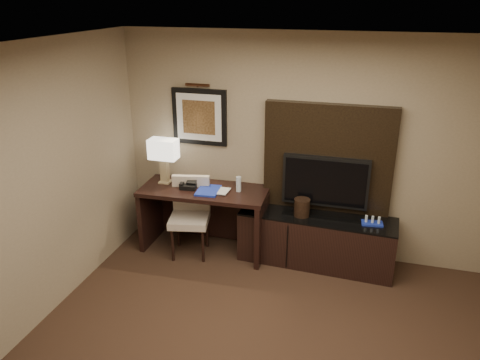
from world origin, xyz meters
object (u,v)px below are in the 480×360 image
(water_bottle, at_px, (239,184))
(minibar_tray, at_px, (372,221))
(tv, at_px, (325,182))
(desk_phone, at_px, (189,184))
(table_lamp, at_px, (164,163))
(desk_chair, at_px, (189,219))
(ice_bucket, at_px, (302,207))
(credenza, at_px, (316,240))
(desk, at_px, (205,219))

(water_bottle, xyz_separation_m, minibar_tray, (1.59, -0.04, -0.26))
(tv, relative_size, desk_phone, 5.16)
(table_lamp, bearing_deg, desk_phone, -14.27)
(desk_chair, height_order, minibar_tray, desk_chair)
(desk_chair, xyz_separation_m, table_lamp, (-0.40, 0.23, 0.62))
(water_bottle, xyz_separation_m, ice_bucket, (0.78, -0.04, -0.19))
(credenza, relative_size, desk_chair, 1.88)
(credenza, distance_m, desk_phone, 1.69)
(table_lamp, xyz_separation_m, minibar_tray, (2.56, -0.06, -0.43))
(credenza, height_order, desk_phone, desk_phone)
(water_bottle, height_order, minibar_tray, water_bottle)
(credenza, relative_size, desk_phone, 9.45)
(table_lamp, xyz_separation_m, water_bottle, (0.97, -0.02, -0.17))
(tv, height_order, desk_phone, tv)
(desk_chair, height_order, table_lamp, table_lamp)
(ice_bucket, xyz_separation_m, minibar_tray, (0.81, -0.00, -0.06))
(credenza, bearing_deg, minibar_tray, -1.18)
(desk_chair, bearing_deg, desk_phone, 96.23)
(tv, distance_m, ice_bucket, 0.41)
(credenza, xyz_separation_m, ice_bucket, (-0.18, -0.04, 0.42))
(water_bottle, bearing_deg, ice_bucket, -2.64)
(credenza, xyz_separation_m, water_bottle, (-0.97, -0.00, 0.61))
(credenza, distance_m, water_bottle, 1.15)
(desk_chair, height_order, water_bottle, water_bottle)
(desk_chair, distance_m, ice_bucket, 1.39)
(desk_phone, bearing_deg, tv, 1.25)
(table_lamp, bearing_deg, desk, -6.94)
(credenza, height_order, tv, tv)
(minibar_tray, bearing_deg, desk_chair, -175.41)
(credenza, height_order, desk_chair, desk_chair)
(credenza, distance_m, minibar_tray, 0.72)
(desk_phone, xyz_separation_m, minibar_tray, (2.21, 0.03, -0.21))
(credenza, relative_size, ice_bucket, 8.77)
(ice_bucket, bearing_deg, minibar_tray, -0.22)
(table_lamp, bearing_deg, credenza, -0.48)
(desk, height_order, tv, tv)
(desk, relative_size, water_bottle, 8.38)
(ice_bucket, relative_size, minibar_tray, 0.89)
(water_bottle, bearing_deg, table_lamp, 178.92)
(ice_bucket, distance_m, minibar_tray, 0.81)
(desk, distance_m, minibar_tray, 2.04)
(ice_bucket, bearing_deg, desk, -179.45)
(tv, height_order, table_lamp, table_lamp)
(desk_chair, bearing_deg, table_lamp, 137.99)
(tv, xyz_separation_m, table_lamp, (-1.99, -0.12, 0.08))
(water_bottle, bearing_deg, desk_phone, -173.36)
(desk_chair, relative_size, table_lamp, 1.83)
(water_bottle, bearing_deg, desk_chair, -159.57)
(desk, height_order, credenza, desk)
(table_lamp, relative_size, desk_phone, 2.75)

